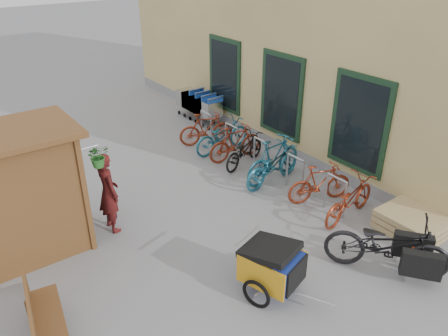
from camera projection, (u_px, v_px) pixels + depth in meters
ground at (250, 252)px, 8.16m from camera, size 80.00×80.00×0.00m
building at (325, 4)px, 13.19m from camera, size 6.07×13.00×7.00m
kiosk at (14, 178)px, 7.49m from camera, size 2.49×1.65×2.40m
bike_rack at (261, 152)px, 10.85m from camera, size 0.05×5.35×0.86m
pallet_stack at (412, 223)px, 8.64m from camera, size 1.00×1.20×0.40m
bench at (42, 320)px, 6.11m from camera, size 0.64×1.46×0.89m
shopping_carts at (198, 103)px, 13.94m from camera, size 0.58×1.95×1.04m
child_trailer at (272, 265)px, 7.04m from camera, size 1.06×1.65×0.96m
cargo_bike at (389, 246)px, 7.46m from camera, size 1.84×2.11×1.10m
person_kiosk at (108, 192)px, 8.48m from camera, size 0.41×0.61×1.67m
bike_0 at (349, 199)px, 8.99m from camera, size 1.77×0.84×0.90m
bike_1 at (320, 183)px, 9.59m from camera, size 1.57×0.90×0.91m
bike_2 at (272, 165)px, 10.32m from camera, size 1.83×0.82×0.93m
bike_3 at (274, 159)px, 10.44m from camera, size 1.86×0.72×1.09m
bike_4 at (244, 150)px, 11.20m from camera, size 1.67×0.99×0.83m
bike_5 at (235, 143)px, 11.46m from camera, size 1.62×0.59×0.95m
bike_6 at (222, 135)px, 11.92m from camera, size 1.82×0.73×0.94m
bike_7 at (206, 129)px, 12.34m from camera, size 1.61×0.94×0.94m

